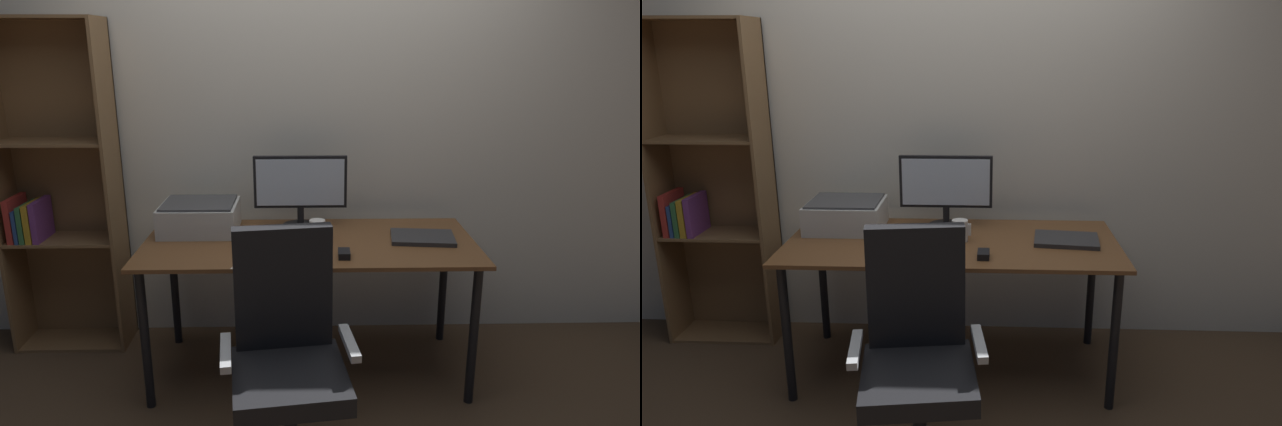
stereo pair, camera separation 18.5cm
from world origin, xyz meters
TOP-DOWN VIEW (x-y plane):
  - ground_plane at (0.00, 0.00)m, footprint 12.00×12.00m
  - back_wall at (0.00, 0.55)m, footprint 6.40×0.10m
  - desk at (0.00, 0.00)m, footprint 1.68×0.75m
  - monitor at (-0.05, 0.23)m, footprint 0.50×0.20m
  - keyboard at (-0.08, -0.22)m, footprint 0.29×0.11m
  - mouse at (0.16, -0.23)m, footprint 0.06×0.10m
  - coffee_mug at (0.04, -0.00)m, footprint 0.10×0.08m
  - laptop at (0.58, 0.01)m, footprint 0.34×0.26m
  - printer at (-0.58, 0.18)m, footprint 0.40×0.34m
  - paper_sheet at (-0.21, -0.26)m, footprint 0.28×0.34m
  - office_chair at (-0.09, -0.73)m, footprint 0.55×0.54m
  - bookshelf at (-1.41, 0.37)m, footprint 0.63×0.28m

SIDE VIEW (x-z plane):
  - ground_plane at x=0.00m, z-range 0.00..0.00m
  - office_chair at x=-0.09m, z-range -0.05..0.96m
  - desk at x=0.00m, z-range 0.29..1.03m
  - paper_sheet at x=-0.21m, z-range 0.74..0.74m
  - keyboard at x=-0.08m, z-range 0.74..0.76m
  - laptop at x=0.58m, z-range 0.74..0.76m
  - mouse at x=0.16m, z-range 0.74..0.77m
  - coffee_mug at x=0.04m, z-range 0.74..0.85m
  - printer at x=-0.58m, z-range 0.74..0.90m
  - bookshelf at x=-1.41m, z-range -0.02..1.82m
  - monitor at x=-0.05m, z-range 0.77..1.16m
  - back_wall at x=0.00m, z-range 0.00..2.60m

